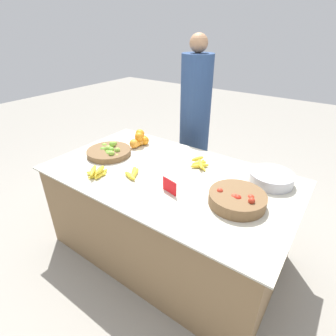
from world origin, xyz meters
The scene contains 11 objects.
ground_plane centered at (0.00, 0.00, 0.00)m, with size 12.00×12.00×0.00m, color gray.
market_table centered at (0.00, 0.00, 0.36)m, with size 1.80×1.03×0.73m.
lime_bowl centered at (-0.58, -0.02, 0.76)m, with size 0.36×0.36×0.09m.
tomato_basket centered at (0.55, -0.06, 0.77)m, with size 0.34×0.34×0.10m.
orange_pile centered at (-0.50, 0.28, 0.78)m, with size 0.13×0.22×0.14m.
metal_bowl centered at (0.64, 0.31, 0.77)m, with size 0.29×0.29×0.08m.
price_sign centered at (0.15, -0.19, 0.78)m, with size 0.12×0.03×0.10m.
banana_bunch_middle_left centered at (-0.40, -0.32, 0.75)m, with size 0.15×0.18×0.06m.
banana_bunch_back_center centered at (0.13, 0.24, 0.75)m, with size 0.16×0.18×0.06m.
banana_bunch_front_left centered at (-0.19, -0.16, 0.75)m, with size 0.14×0.17×0.03m.
vendor_person centered at (-0.31, 0.91, 0.75)m, with size 0.30×0.30×1.62m.
Camera 1 is at (0.95, -1.34, 1.68)m, focal length 28.00 mm.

